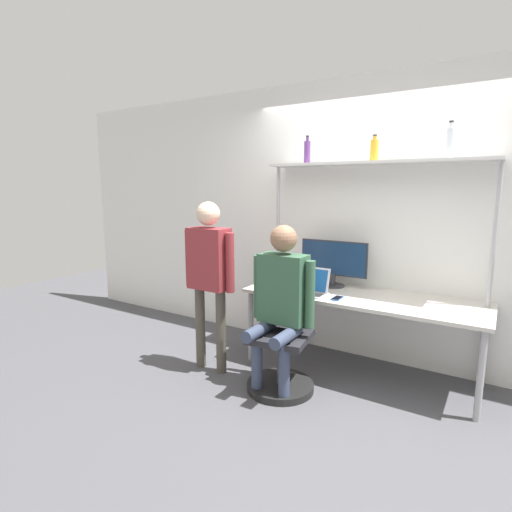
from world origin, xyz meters
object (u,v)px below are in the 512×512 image
(person_seated, at_px, (281,295))
(bottle_purple, at_px, (307,152))
(laptop, at_px, (312,286))
(cell_phone, at_px, (337,298))
(person_standing, at_px, (209,266))
(bottle_amber, at_px, (374,150))
(monitor, at_px, (333,261))
(bottle_clear, at_px, (450,143))
(office_chair, at_px, (282,354))

(person_seated, height_order, bottle_purple, bottle_purple)
(laptop, xyz_separation_m, cell_phone, (0.26, -0.05, -0.06))
(person_standing, relative_size, bottle_amber, 6.80)
(monitor, bearing_deg, person_seated, -96.73)
(person_standing, xyz_separation_m, bottle_clear, (1.78, 0.87, 1.05))
(bottle_purple, height_order, bottle_amber, bottle_purple)
(person_seated, bearing_deg, bottle_clear, 39.84)
(office_chair, xyz_separation_m, bottle_purple, (-0.19, 0.82, 1.72))
(bottle_amber, bearing_deg, office_chair, -118.66)
(office_chair, xyz_separation_m, person_seated, (0.01, -0.05, 0.53))
(office_chair, bearing_deg, cell_phone, 52.50)
(bottle_amber, bearing_deg, bottle_purple, 180.00)
(laptop, distance_m, office_chair, 0.68)
(person_standing, xyz_separation_m, bottle_purple, (0.53, 0.87, 1.03))
(office_chair, bearing_deg, monitor, 82.45)
(monitor, height_order, bottle_amber, bottle_amber)
(cell_phone, bearing_deg, bottle_amber, 71.72)
(laptop, height_order, person_seated, person_seated)
(cell_phone, height_order, bottle_amber, bottle_amber)
(cell_phone, bearing_deg, monitor, 116.38)
(bottle_amber, height_order, bottle_clear, bottle_clear)
(bottle_amber, bearing_deg, bottle_clear, 0.00)
(person_seated, distance_m, person_standing, 0.75)
(person_seated, bearing_deg, office_chair, 97.32)
(cell_phone, relative_size, bottle_amber, 0.66)
(person_seated, relative_size, bottle_amber, 6.05)
(laptop, distance_m, person_seated, 0.51)
(office_chair, height_order, bottle_purple, bottle_purple)
(bottle_amber, relative_size, bottle_clear, 0.77)
(monitor, height_order, bottle_clear, bottle_clear)
(bottle_purple, relative_size, bottle_clear, 0.89)
(monitor, height_order, laptop, monitor)
(cell_phone, relative_size, office_chair, 0.16)
(laptop, bearing_deg, person_seated, -94.72)
(bottle_purple, bearing_deg, laptop, -56.37)
(laptop, distance_m, bottle_amber, 1.32)
(bottle_clear, bearing_deg, office_chair, -141.94)
(person_standing, bearing_deg, laptop, 33.05)
(monitor, relative_size, person_seated, 0.48)
(bottle_amber, bearing_deg, person_standing, -143.57)
(cell_phone, height_order, bottle_purple, bottle_purple)
(person_seated, height_order, bottle_amber, bottle_amber)
(cell_phone, relative_size, person_standing, 0.10)
(laptop, relative_size, person_seated, 0.22)
(bottle_purple, bearing_deg, person_standing, -121.50)
(bottle_purple, bearing_deg, person_seated, -77.06)
(office_chair, bearing_deg, person_seated, -82.68)
(office_chair, distance_m, bottle_amber, 1.94)
(person_seated, xyz_separation_m, bottle_amber, (0.44, 0.87, 1.18))
(cell_phone, relative_size, bottle_clear, 0.51)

